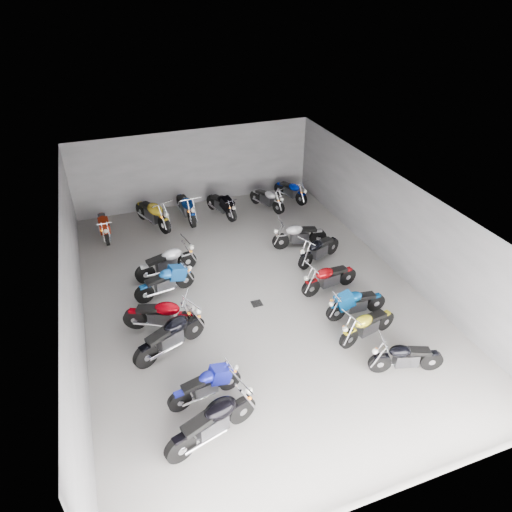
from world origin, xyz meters
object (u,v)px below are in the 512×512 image
object	(u,v)px
motorcycle_left_d	(161,315)
motorcycle_left_e	(165,282)
motorcycle_right_d	(329,278)
motorcycle_right_a	(406,357)
motorcycle_back_a	(104,225)
motorcycle_back_b	(153,213)
motorcycle_left_f	(167,262)
motorcycle_back_e	(267,199)
motorcycle_left_b	(206,385)
motorcycle_right_b	(367,325)
motorcycle_left_c	(171,336)
motorcycle_right_c	(356,303)
motorcycle_left_a	(213,421)
motorcycle_back_f	(291,191)
motorcycle_back_d	(222,205)
drain_grate	(257,303)
motorcycle_right_f	(299,235)
motorcycle_right_e	(319,249)
motorcycle_back_c	(186,207)

from	to	relation	value
motorcycle_left_d	motorcycle_left_e	xyz separation A→B (m)	(0.41, 1.59, -0.04)
motorcycle_right_d	motorcycle_right_a	bearing A→B (deg)	176.26
motorcycle_back_a	motorcycle_back_b	xyz separation A→B (m)	(1.88, 0.18, 0.08)
motorcycle_left_f	motorcycle_back_e	size ratio (longest dim) A/B	1.16
motorcycle_left_b	motorcycle_right_b	distance (m)	4.70
motorcycle_left_f	motorcycle_left_e	bearing A→B (deg)	-24.53
motorcycle_right_b	motorcycle_left_c	bearing A→B (deg)	62.46
motorcycle_right_b	motorcycle_right_c	xyz separation A→B (m)	(0.21, 0.96, -0.01)
motorcycle_left_a	motorcycle_left_d	distance (m)	3.93
motorcycle_back_a	motorcycle_back_f	size ratio (longest dim) A/B	1.09
motorcycle_back_b	motorcycle_back_d	size ratio (longest dim) A/B	1.13
motorcycle_back_b	motorcycle_back_f	xyz separation A→B (m)	(6.01, 0.30, -0.10)
motorcycle_right_b	motorcycle_left_f	bearing A→B (deg)	30.21
motorcycle_left_f	motorcycle_right_d	world-z (taller)	motorcycle_left_f
motorcycle_left_b	motorcycle_right_b	world-z (taller)	motorcycle_right_b
motorcycle_back_d	motorcycle_back_f	bearing A→B (deg)	167.32
drain_grate	motorcycle_right_c	distance (m)	2.96
motorcycle_right_d	motorcycle_right_f	size ratio (longest dim) A/B	0.98
motorcycle_left_f	motorcycle_back_a	xyz separation A→B (m)	(-1.75, 3.36, -0.03)
motorcycle_left_d	motorcycle_right_a	xyz separation A→B (m)	(5.47, -3.66, -0.05)
motorcycle_right_d	motorcycle_right_e	world-z (taller)	motorcycle_right_e
motorcycle_back_d	motorcycle_back_f	xyz separation A→B (m)	(3.23, 0.33, -0.02)
motorcycle_right_b	motorcycle_right_c	size ratio (longest dim) A/B	1.01
motorcycle_left_b	motorcycle_right_e	world-z (taller)	motorcycle_right_e
motorcycle_left_a	motorcycle_left_d	size ratio (longest dim) A/B	1.09
drain_grate	motorcycle_right_a	size ratio (longest dim) A/B	0.17
drain_grate	motorcycle_back_f	size ratio (longest dim) A/B	0.17
motorcycle_back_c	motorcycle_left_c	bearing A→B (deg)	69.75
motorcycle_left_f	motorcycle_back_d	distance (m)	4.56
motorcycle_right_b	motorcycle_right_e	size ratio (longest dim) A/B	1.02
motorcycle_left_b	motorcycle_back_f	xyz separation A→B (m)	(6.25, 9.25, 0.02)
drain_grate	motorcycle_back_a	size ratio (longest dim) A/B	0.16
drain_grate	motorcycle_left_c	bearing A→B (deg)	-158.76
motorcycle_left_a	motorcycle_right_f	world-z (taller)	motorcycle_left_a
motorcycle_right_f	motorcycle_back_e	xyz separation A→B (m)	(0.05, 3.27, -0.02)
motorcycle_right_c	motorcycle_right_f	distance (m)	4.11
motorcycle_left_d	motorcycle_back_c	world-z (taller)	motorcycle_back_c
motorcycle_right_b	motorcycle_right_d	bearing A→B (deg)	-14.03
motorcycle_back_c	motorcycle_left_d	bearing A→B (deg)	66.86
motorcycle_left_b	motorcycle_back_f	distance (m)	11.17
motorcycle_left_f	motorcycle_back_d	bearing A→B (deg)	129.18
motorcycle_back_f	motorcycle_right_e	bearing A→B (deg)	56.29
drain_grate	motorcycle_back_c	bearing A→B (deg)	97.18
motorcycle_back_e	motorcycle_back_f	size ratio (longest dim) A/B	1.00
motorcycle_left_e	motorcycle_back_e	world-z (taller)	motorcycle_left_e
motorcycle_back_d	motorcycle_right_e	bearing A→B (deg)	97.38
motorcycle_left_a	motorcycle_back_e	distance (m)	11.19
motorcycle_right_e	motorcycle_back_e	world-z (taller)	motorcycle_right_e
motorcycle_left_f	motorcycle_back_f	bearing A→B (deg)	110.85
motorcycle_right_f	motorcycle_back_a	world-z (taller)	motorcycle_right_f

